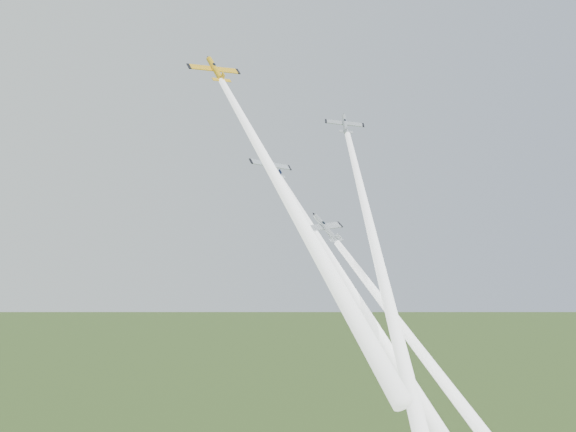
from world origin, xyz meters
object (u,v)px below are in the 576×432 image
at_px(plane_yellow, 215,70).
at_px(plane_navy, 272,166).
at_px(plane_silver_low, 326,228).
at_px(plane_silver_right, 345,124).

distance_m(plane_yellow, plane_navy, 17.83).
distance_m(plane_yellow, plane_silver_low, 30.71).
relative_size(plane_navy, plane_silver_low, 1.05).
relative_size(plane_yellow, plane_navy, 1.13).
distance_m(plane_yellow, plane_silver_right, 25.45).
xyz_separation_m(plane_silver_right, plane_silver_low, (-11.28, -13.11, -18.65)).
xyz_separation_m(plane_yellow, plane_silver_right, (24.58, 1.41, -6.44)).
distance_m(plane_silver_right, plane_silver_low, 25.43).
bearing_deg(plane_silver_low, plane_silver_right, 35.05).
bearing_deg(plane_silver_low, plane_navy, 89.40).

